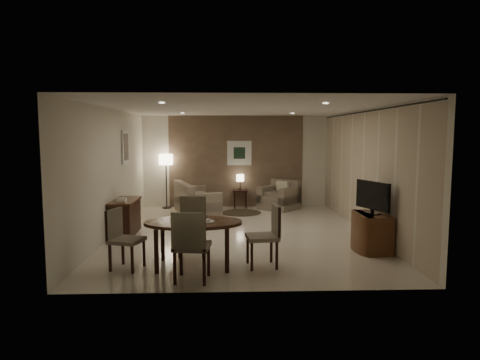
{
  "coord_description": "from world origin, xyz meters",
  "views": [
    {
      "loc": [
        -0.34,
        -9.18,
        2.17
      ],
      "look_at": [
        0.0,
        0.2,
        1.15
      ],
      "focal_mm": 32.0,
      "sensor_mm": 36.0,
      "label": 1
    }
  ],
  "objects_px": {
    "tv_cabinet": "(373,232)",
    "armchair": "(279,195)",
    "floor_lamp": "(166,181)",
    "sofa": "(197,198)",
    "chair_near": "(192,245)",
    "chair_right": "(262,236)",
    "chair_far": "(192,227)",
    "side_table": "(240,199)",
    "console_desk": "(125,217)",
    "chair_left": "(127,239)",
    "dining_table": "(193,244)"
  },
  "relations": [
    {
      "from": "side_table",
      "to": "floor_lamp",
      "type": "distance_m",
      "value": 2.22
    },
    {
      "from": "chair_left",
      "to": "sofa",
      "type": "relative_size",
      "value": 0.54
    },
    {
      "from": "console_desk",
      "to": "chair_near",
      "type": "distance_m",
      "value": 3.44
    },
    {
      "from": "sofa",
      "to": "side_table",
      "type": "bearing_deg",
      "value": -71.0
    },
    {
      "from": "armchair",
      "to": "side_table",
      "type": "bearing_deg",
      "value": -153.31
    },
    {
      "from": "chair_far",
      "to": "floor_lamp",
      "type": "relative_size",
      "value": 0.65
    },
    {
      "from": "console_desk",
      "to": "chair_right",
      "type": "distance_m",
      "value": 3.64
    },
    {
      "from": "floor_lamp",
      "to": "dining_table",
      "type": "bearing_deg",
      "value": -78.04
    },
    {
      "from": "tv_cabinet",
      "to": "armchair",
      "type": "height_order",
      "value": "armchair"
    },
    {
      "from": "sofa",
      "to": "side_table",
      "type": "xyz_separation_m",
      "value": [
        1.21,
        0.9,
        -0.16
      ]
    },
    {
      "from": "chair_right",
      "to": "sofa",
      "type": "xyz_separation_m",
      "value": [
        -1.36,
        4.71,
        -0.08
      ]
    },
    {
      "from": "chair_near",
      "to": "floor_lamp",
      "type": "bearing_deg",
      "value": -72.64
    },
    {
      "from": "chair_near",
      "to": "chair_left",
      "type": "relative_size",
      "value": 1.1
    },
    {
      "from": "floor_lamp",
      "to": "chair_near",
      "type": "bearing_deg",
      "value": -79.03
    },
    {
      "from": "chair_left",
      "to": "side_table",
      "type": "relative_size",
      "value": 1.82
    },
    {
      "from": "chair_far",
      "to": "chair_left",
      "type": "bearing_deg",
      "value": -141.57
    },
    {
      "from": "side_table",
      "to": "floor_lamp",
      "type": "height_order",
      "value": "floor_lamp"
    },
    {
      "from": "console_desk",
      "to": "side_table",
      "type": "bearing_deg",
      "value": 51.19
    },
    {
      "from": "console_desk",
      "to": "tv_cabinet",
      "type": "bearing_deg",
      "value": -17.05
    },
    {
      "from": "console_desk",
      "to": "sofa",
      "type": "bearing_deg",
      "value": 59.17
    },
    {
      "from": "chair_far",
      "to": "chair_right",
      "type": "distance_m",
      "value": 1.38
    },
    {
      "from": "chair_near",
      "to": "chair_right",
      "type": "relative_size",
      "value": 1.05
    },
    {
      "from": "sofa",
      "to": "side_table",
      "type": "relative_size",
      "value": 3.4
    },
    {
      "from": "chair_far",
      "to": "chair_near",
      "type": "bearing_deg",
      "value": -85.07
    },
    {
      "from": "console_desk",
      "to": "dining_table",
      "type": "distance_m",
      "value": 2.84
    },
    {
      "from": "console_desk",
      "to": "side_table",
      "type": "distance_m",
      "value": 4.16
    },
    {
      "from": "tv_cabinet",
      "to": "armchair",
      "type": "xyz_separation_m",
      "value": [
        -1.19,
        4.44,
        0.07
      ]
    },
    {
      "from": "dining_table",
      "to": "chair_near",
      "type": "distance_m",
      "value": 0.7
    },
    {
      "from": "dining_table",
      "to": "chair_far",
      "type": "relative_size",
      "value": 1.54
    },
    {
      "from": "chair_far",
      "to": "chair_right",
      "type": "relative_size",
      "value": 1.02
    },
    {
      "from": "tv_cabinet",
      "to": "chair_left",
      "type": "height_order",
      "value": "chair_left"
    },
    {
      "from": "chair_near",
      "to": "floor_lamp",
      "type": "relative_size",
      "value": 0.67
    },
    {
      "from": "chair_far",
      "to": "armchair",
      "type": "xyz_separation_m",
      "value": [
        2.14,
        4.6,
        -0.1
      ]
    },
    {
      "from": "chair_right",
      "to": "floor_lamp",
      "type": "relative_size",
      "value": 0.64
    },
    {
      "from": "chair_far",
      "to": "floor_lamp",
      "type": "xyz_separation_m",
      "value": [
        -1.11,
        4.91,
        0.27
      ]
    },
    {
      "from": "chair_left",
      "to": "sofa",
      "type": "distance_m",
      "value": 4.83
    },
    {
      "from": "console_desk",
      "to": "tv_cabinet",
      "type": "distance_m",
      "value": 5.11
    },
    {
      "from": "side_table",
      "to": "armchair",
      "type": "bearing_deg",
      "value": -15.24
    },
    {
      "from": "chair_far",
      "to": "sofa",
      "type": "xyz_separation_m",
      "value": [
        -0.17,
        4.0,
        -0.09
      ]
    },
    {
      "from": "tv_cabinet",
      "to": "floor_lamp",
      "type": "height_order",
      "value": "floor_lamp"
    },
    {
      "from": "tv_cabinet",
      "to": "sofa",
      "type": "relative_size",
      "value": 0.5
    },
    {
      "from": "chair_right",
      "to": "chair_near",
      "type": "bearing_deg",
      "value": -66.28
    },
    {
      "from": "armchair",
      "to": "floor_lamp",
      "type": "xyz_separation_m",
      "value": [
        -3.25,
        0.31,
        0.37
      ]
    },
    {
      "from": "dining_table",
      "to": "chair_right",
      "type": "distance_m",
      "value": 1.13
    },
    {
      "from": "chair_right",
      "to": "armchair",
      "type": "distance_m",
      "value": 5.4
    },
    {
      "from": "floor_lamp",
      "to": "sofa",
      "type": "bearing_deg",
      "value": -44.01
    },
    {
      "from": "tv_cabinet",
      "to": "chair_far",
      "type": "height_order",
      "value": "chair_far"
    },
    {
      "from": "chair_right",
      "to": "tv_cabinet",
      "type": "bearing_deg",
      "value": 105.9
    },
    {
      "from": "floor_lamp",
      "to": "chair_left",
      "type": "bearing_deg",
      "value": -88.7
    },
    {
      "from": "dining_table",
      "to": "chair_left",
      "type": "distance_m",
      "value": 1.06
    }
  ]
}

